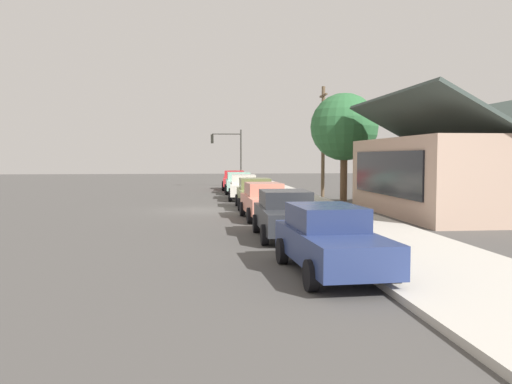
# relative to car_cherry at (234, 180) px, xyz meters

# --- Properties ---
(ground_plane) EXTENTS (120.00, 120.00, 0.00)m
(ground_plane) POSITION_rel_car_cherry_xyz_m (17.27, -2.73, -0.82)
(ground_plane) COLOR #4C4947
(sidewalk_curb) EXTENTS (60.00, 4.20, 0.16)m
(sidewalk_curb) POSITION_rel_car_cherry_xyz_m (17.27, 2.87, -0.74)
(sidewalk_curb) COLOR beige
(sidewalk_curb) RESTS_ON ground
(car_cherry) EXTENTS (4.61, 2.23, 1.59)m
(car_cherry) POSITION_rel_car_cherry_xyz_m (0.00, 0.00, 0.00)
(car_cherry) COLOR red
(car_cherry) RESTS_ON ground
(car_seafoam) EXTENTS (4.36, 2.19, 1.59)m
(car_seafoam) POSITION_rel_car_cherry_xyz_m (5.00, 0.01, -0.00)
(car_seafoam) COLOR #9ED1BC
(car_seafoam) RESTS_ON ground
(car_ivory) EXTENTS (4.90, 2.17, 1.59)m
(car_ivory) POSITION_rel_car_cherry_xyz_m (10.50, -0.09, 0.00)
(car_ivory) COLOR silver
(car_ivory) RESTS_ON ground
(car_olive) EXTENTS (4.41, 2.09, 1.59)m
(car_olive) POSITION_rel_car_cherry_xyz_m (16.32, 0.05, -0.00)
(car_olive) COLOR olive
(car_olive) RESTS_ON ground
(car_coral) EXTENTS (4.55, 2.02, 1.59)m
(car_coral) POSITION_rel_car_cherry_xyz_m (21.47, -0.07, -0.00)
(car_coral) COLOR #EA8C75
(car_coral) RESTS_ON ground
(car_charcoal) EXTENTS (4.62, 2.09, 1.59)m
(car_charcoal) POSITION_rel_car_cherry_xyz_m (27.03, -0.01, 0.00)
(car_charcoal) COLOR #2D3035
(car_charcoal) RESTS_ON ground
(car_navy) EXTENTS (4.77, 2.14, 1.59)m
(car_navy) POSITION_rel_car_cherry_xyz_m (32.75, 0.08, -0.00)
(car_navy) COLOR navy
(car_navy) RESTS_ON ground
(storefront_building) EXTENTS (11.49, 7.34, 5.63)m
(storefront_building) POSITION_rel_car_cherry_xyz_m (20.61, 9.25, 1.14)
(storefront_building) COLOR tan
(storefront_building) RESTS_ON ground
(shade_tree) EXTENTS (4.15, 4.15, 6.66)m
(shade_tree) POSITION_rel_car_cherry_xyz_m (12.45, 5.97, 3.75)
(shade_tree) COLOR brown
(shade_tree) RESTS_ON ground
(traffic_light_main) EXTENTS (0.37, 2.79, 5.20)m
(traffic_light_main) POSITION_rel_car_cherry_xyz_m (-3.79, -0.19, 2.68)
(traffic_light_main) COLOR #383833
(traffic_light_main) RESTS_ON ground
(utility_pole_wooden) EXTENTS (1.80, 0.24, 7.50)m
(utility_pole_wooden) POSITION_rel_car_cherry_xyz_m (8.93, 5.47, 3.11)
(utility_pole_wooden) COLOR brown
(utility_pole_wooden) RESTS_ON ground
(fire_hydrant_red) EXTENTS (0.22, 0.22, 0.71)m
(fire_hydrant_red) POSITION_rel_car_cherry_xyz_m (4.46, 1.47, -0.32)
(fire_hydrant_red) COLOR red
(fire_hydrant_red) RESTS_ON sidewalk_curb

